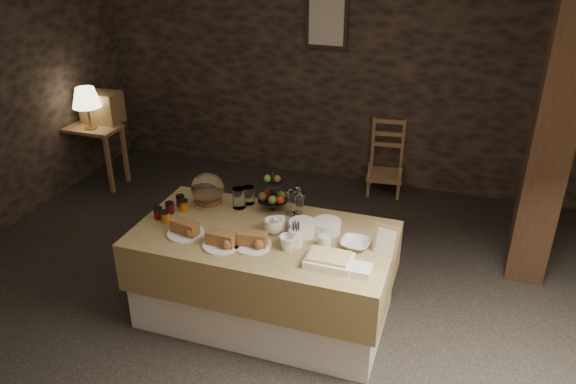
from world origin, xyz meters
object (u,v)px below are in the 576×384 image
(chair, at_px, (387,160))
(table_lamp, at_px, (86,98))
(console_table, at_px, (92,138))
(timber_column, at_px, (554,129))
(wine_rack, at_px, (102,107))
(buffet_table, at_px, (264,269))
(fruit_stand, at_px, (273,196))

(chair, bearing_deg, table_lamp, -169.32)
(console_table, relative_size, timber_column, 0.26)
(console_table, distance_m, table_lamp, 0.48)
(wine_rack, distance_m, chair, 3.17)
(wine_rack, height_order, chair, wine_rack)
(buffet_table, height_order, fruit_stand, fruit_stand)
(chair, xyz_separation_m, timber_column, (1.40, -1.22, 0.95))
(buffet_table, height_order, console_table, buffet_table)
(chair, relative_size, timber_column, 0.24)
(table_lamp, bearing_deg, console_table, 135.00)
(buffet_table, distance_m, console_table, 3.06)
(console_table, height_order, chair, chair)
(buffet_table, relative_size, timber_column, 0.71)
(chair, distance_m, fruit_stand, 2.24)
(console_table, bearing_deg, chair, 15.76)
(console_table, xyz_separation_m, table_lamp, (0.05, -0.05, 0.47))
(timber_column, bearing_deg, fruit_stand, -155.23)
(table_lamp, height_order, timber_column, timber_column)
(table_lamp, relative_size, wine_rack, 1.07)
(buffet_table, distance_m, chair, 2.50)
(wine_rack, distance_m, timber_column, 4.51)
(buffet_table, height_order, table_lamp, table_lamp)
(console_table, xyz_separation_m, fruit_stand, (2.57, -1.24, 0.31))
(timber_column, bearing_deg, chair, 138.86)
(buffet_table, relative_size, console_table, 2.71)
(fruit_stand, bearing_deg, console_table, 154.20)
(timber_column, bearing_deg, console_table, 175.57)
(chair, bearing_deg, wine_rack, -173.36)
(table_lamp, bearing_deg, chair, 16.87)
(chair, height_order, timber_column, timber_column)
(wine_rack, xyz_separation_m, timber_column, (4.45, -0.53, 0.45))
(table_lamp, height_order, wine_rack, table_lamp)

